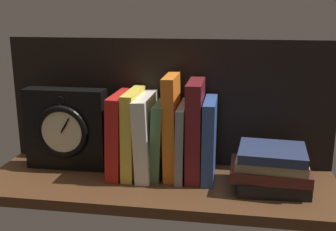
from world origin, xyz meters
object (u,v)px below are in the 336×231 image
at_px(book_white_catcher, 147,135).
at_px(framed_clock, 66,129).
at_px(book_green_romantic, 160,139).
at_px(book_blue_modern, 209,139).
at_px(book_stack_side, 271,169).
at_px(book_red_requiem, 121,133).
at_px(book_yellow_seinlanguage, 133,132).
at_px(book_maroon_dawkins, 195,130).
at_px(book_orange_pandolfini, 172,127).
at_px(book_gray_chess, 183,141).

distance_m(book_white_catcher, framed_clock, 0.21).
bearing_deg(book_green_romantic, book_white_catcher, 180.00).
bearing_deg(framed_clock, book_blue_modern, -0.45).
xyz_separation_m(framed_clock, book_stack_side, (0.52, -0.05, -0.06)).
height_order(book_green_romantic, framed_clock, framed_clock).
xyz_separation_m(book_red_requiem, book_green_romantic, (0.10, -0.00, -0.01)).
height_order(book_yellow_seinlanguage, book_white_catcher, book_yellow_seinlanguage).
xyz_separation_m(book_maroon_dawkins, framed_clock, (-0.34, 0.00, -0.01)).
bearing_deg(book_green_romantic, book_stack_side, -9.94).
height_order(book_white_catcher, book_blue_modern, book_white_catcher).
distance_m(book_red_requiem, book_blue_modern, 0.22).
bearing_deg(book_red_requiem, book_maroon_dawkins, -0.00).
distance_m(book_white_catcher, book_orange_pandolfini, 0.07).
height_order(book_orange_pandolfini, framed_clock, book_orange_pandolfini).
xyz_separation_m(book_green_romantic, book_blue_modern, (0.12, 0.00, 0.00)).
bearing_deg(book_orange_pandolfini, book_red_requiem, 180.00).
distance_m(book_orange_pandolfini, book_maroon_dawkins, 0.06).
bearing_deg(book_red_requiem, book_blue_modern, -0.00).
bearing_deg(book_white_catcher, book_blue_modern, 0.00).
bearing_deg(book_stack_side, framed_clock, 174.45).
bearing_deg(book_gray_chess, book_red_requiem, 180.00).
bearing_deg(framed_clock, book_gray_chess, -0.55).
bearing_deg(framed_clock, book_red_requiem, -1.13).
bearing_deg(book_green_romantic, book_yellow_seinlanguage, 180.00).
relative_size(book_maroon_dawkins, book_stack_side, 1.32).
relative_size(book_gray_chess, book_maroon_dawkins, 0.76).
bearing_deg(book_stack_side, book_blue_modern, 162.05).
distance_m(book_red_requiem, book_yellow_seinlanguage, 0.03).
height_order(book_red_requiem, framed_clock, framed_clock).
height_order(book_yellow_seinlanguage, book_orange_pandolfini, book_orange_pandolfini).
xyz_separation_m(book_white_catcher, framed_clock, (-0.21, 0.00, 0.00)).
bearing_deg(book_white_catcher, book_gray_chess, 0.00).
bearing_deg(book_white_catcher, book_orange_pandolfini, 0.00).
distance_m(book_green_romantic, framed_clock, 0.25).
distance_m(book_green_romantic, book_gray_chess, 0.06).
xyz_separation_m(book_green_romantic, book_gray_chess, (0.06, 0.00, -0.00)).
bearing_deg(book_orange_pandolfini, book_stack_side, -11.17).
bearing_deg(book_blue_modern, book_maroon_dawkins, 180.00).
relative_size(book_white_catcher, book_maroon_dawkins, 0.84).
bearing_deg(book_blue_modern, book_white_catcher, 180.00).
bearing_deg(book_orange_pandolfini, book_blue_modern, 0.00).
relative_size(book_red_requiem, book_yellow_seinlanguage, 0.96).
bearing_deg(book_stack_side, book_green_romantic, 170.06).
relative_size(book_white_catcher, book_orange_pandolfini, 0.80).
bearing_deg(book_blue_modern, framed_clock, 179.55).
bearing_deg(book_maroon_dawkins, book_orange_pandolfini, 180.00).
xyz_separation_m(book_red_requiem, book_yellow_seinlanguage, (0.03, -0.00, 0.00)).
bearing_deg(book_yellow_seinlanguage, framed_clock, 179.08).
bearing_deg(book_white_catcher, book_green_romantic, 0.00).
height_order(book_orange_pandolfini, book_maroon_dawkins, book_orange_pandolfini).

